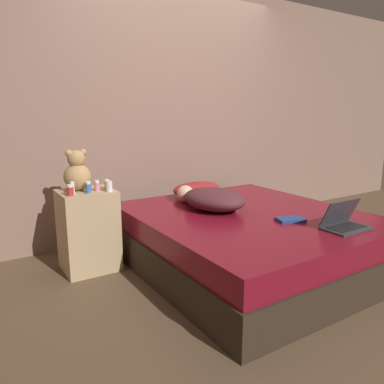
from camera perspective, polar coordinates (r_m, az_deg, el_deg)
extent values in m
plane|color=brown|center=(3.30, 8.35, -11.06)|extent=(12.00, 12.00, 0.00)
cube|color=#846656|center=(4.07, -2.94, 12.22)|extent=(8.00, 0.06, 2.60)
cube|color=#2D2319|center=(3.25, 8.42, -8.75)|extent=(1.75, 1.96, 0.28)
cube|color=maroon|center=(3.17, 8.56, -4.79)|extent=(1.71, 1.92, 0.19)
cube|color=tan|center=(3.22, -15.51, -5.66)|extent=(0.43, 0.39, 0.67)
ellipsoid|color=maroon|center=(3.70, 0.76, 0.42)|extent=(0.51, 0.31, 0.14)
ellipsoid|color=#4C2328|center=(3.20, 3.36, -1.08)|extent=(0.53, 0.66, 0.19)
sphere|color=#DBAD8E|center=(3.45, -1.03, -0.29)|extent=(0.16, 0.16, 0.16)
cylinder|color=#DBAD8E|center=(3.37, 5.23, -1.53)|extent=(0.11, 0.27, 0.06)
cube|color=#333338|center=(2.90, 22.45, -5.13)|extent=(0.35, 0.21, 0.02)
cube|color=black|center=(2.90, 22.46, -4.95)|extent=(0.28, 0.15, 0.00)
cube|color=#333338|center=(2.91, 21.61, -2.88)|extent=(0.34, 0.09, 0.19)
cube|color=black|center=(2.91, 21.61, -2.88)|extent=(0.30, 0.08, 0.17)
sphere|color=tan|center=(3.15, -17.04, 2.19)|extent=(0.22, 0.22, 0.22)
sphere|color=tan|center=(3.13, -17.21, 4.83)|extent=(0.14, 0.14, 0.14)
sphere|color=tan|center=(3.11, -18.27, 5.64)|extent=(0.06, 0.06, 0.06)
sphere|color=tan|center=(3.14, -16.27, 5.82)|extent=(0.06, 0.06, 0.06)
cylinder|color=pink|center=(3.10, -14.28, 0.79)|extent=(0.04, 0.04, 0.07)
cylinder|color=white|center=(3.09, -14.32, 1.56)|extent=(0.04, 0.04, 0.02)
cylinder|color=silver|center=(3.03, -17.76, 0.40)|extent=(0.03, 0.03, 0.08)
cylinder|color=white|center=(3.02, -17.82, 1.31)|extent=(0.03, 0.03, 0.02)
cylinder|color=#3866B2|center=(3.03, -15.52, 0.52)|extent=(0.04, 0.04, 0.07)
cylinder|color=white|center=(3.02, -15.57, 1.38)|extent=(0.04, 0.04, 0.02)
cylinder|color=white|center=(3.04, -12.50, 0.67)|extent=(0.05, 0.05, 0.07)
cylinder|color=white|center=(3.04, -12.54, 1.46)|extent=(0.05, 0.05, 0.02)
cylinder|color=gold|center=(3.15, -12.83, 1.01)|extent=(0.04, 0.04, 0.06)
cylinder|color=white|center=(3.15, -12.86, 1.72)|extent=(0.04, 0.04, 0.02)
cylinder|color=#B72D2D|center=(2.97, -18.06, 0.09)|extent=(0.05, 0.05, 0.07)
cylinder|color=white|center=(2.96, -18.11, 0.91)|extent=(0.05, 0.05, 0.02)
cube|color=navy|center=(2.98, 14.76, -4.10)|extent=(0.23, 0.18, 0.02)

